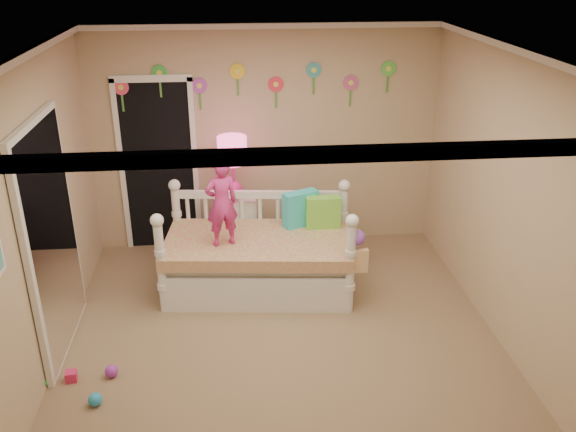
{
  "coord_description": "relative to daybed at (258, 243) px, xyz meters",
  "views": [
    {
      "loc": [
        -0.4,
        -4.51,
        3.33
      ],
      "look_at": [
        0.1,
        0.6,
        1.05
      ],
      "focal_mm": 37.71,
      "sensor_mm": 36.0,
      "label": 1
    }
  ],
  "objects": [
    {
      "name": "floor",
      "position": [
        0.16,
        -1.11,
        -0.53
      ],
      "size": [
        4.0,
        4.5,
        0.01
      ],
      "primitive_type": "cube",
      "color": "#7F684C",
      "rests_on": "ground"
    },
    {
      "name": "ceiling",
      "position": [
        0.16,
        -1.11,
        2.07
      ],
      "size": [
        4.0,
        4.5,
        0.01
      ],
      "primitive_type": "cube",
      "color": "white",
      "rests_on": "floor"
    },
    {
      "name": "back_wall",
      "position": [
        0.16,
        1.14,
        0.77
      ],
      "size": [
        4.0,
        0.01,
        2.6
      ],
      "primitive_type": "cube",
      "color": "tan",
      "rests_on": "floor"
    },
    {
      "name": "left_wall",
      "position": [
        -1.84,
        -1.11,
        0.77
      ],
      "size": [
        0.01,
        4.5,
        2.6
      ],
      "primitive_type": "cube",
      "color": "tan",
      "rests_on": "floor"
    },
    {
      "name": "right_wall",
      "position": [
        2.16,
        -1.11,
        0.77
      ],
      "size": [
        0.01,
        4.5,
        2.6
      ],
      "primitive_type": "cube",
      "color": "tan",
      "rests_on": "floor"
    },
    {
      "name": "crown_molding",
      "position": [
        0.16,
        -1.11,
        2.04
      ],
      "size": [
        4.0,
        4.5,
        0.06
      ],
      "primitive_type": null,
      "color": "white",
      "rests_on": "ceiling"
    },
    {
      "name": "daybed",
      "position": [
        0.0,
        0.0,
        0.0
      ],
      "size": [
        2.04,
        1.24,
        1.06
      ],
      "primitive_type": null,
      "rotation": [
        0.0,
        0.0,
        -0.1
      ],
      "color": "white",
      "rests_on": "floor"
    },
    {
      "name": "pillow_turquoise",
      "position": [
        0.47,
        0.27,
        0.25
      ],
      "size": [
        0.4,
        0.28,
        0.38
      ],
      "primitive_type": "cube",
      "rotation": [
        0.0,
        0.0,
        0.43
      ],
      "color": "#26BCC1",
      "rests_on": "daybed"
    },
    {
      "name": "pillow_lime",
      "position": [
        0.71,
        0.2,
        0.23
      ],
      "size": [
        0.37,
        0.14,
        0.34
      ],
      "primitive_type": "cube",
      "rotation": [
        0.0,
        0.0,
        0.01
      ],
      "color": "#79D240",
      "rests_on": "daybed"
    },
    {
      "name": "child",
      "position": [
        -0.35,
        -0.11,
        0.51
      ],
      "size": [
        0.38,
        0.31,
        0.9
      ],
      "primitive_type": "imported",
      "rotation": [
        0.0,
        0.0,
        3.46
      ],
      "color": "#DB318D",
      "rests_on": "daybed"
    },
    {
      "name": "nightstand",
      "position": [
        -0.23,
        0.72,
        -0.15
      ],
      "size": [
        0.5,
        0.4,
        0.76
      ],
      "primitive_type": "cube",
      "rotation": [
        0.0,
        0.0,
        0.14
      ],
      "color": "white",
      "rests_on": "floor"
    },
    {
      "name": "table_lamp",
      "position": [
        -0.23,
        0.72,
        0.7
      ],
      "size": [
        0.32,
        0.32,
        0.71
      ],
      "color": "#D21C81",
      "rests_on": "nightstand"
    },
    {
      "name": "closet_doorway",
      "position": [
        -1.09,
        1.12,
        0.51
      ],
      "size": [
        0.9,
        0.04,
        2.07
      ],
      "primitive_type": "cube",
      "color": "black",
      "rests_on": "back_wall"
    },
    {
      "name": "flower_decals",
      "position": [
        0.07,
        1.13,
        1.41
      ],
      "size": [
        3.4,
        0.02,
        0.5
      ],
      "primitive_type": null,
      "color": "#B2668C",
      "rests_on": "back_wall"
    },
    {
      "name": "mirror_closet",
      "position": [
        -1.8,
        -0.81,
        0.52
      ],
      "size": [
        0.07,
        1.3,
        2.1
      ],
      "primitive_type": "cube",
      "color": "white",
      "rests_on": "left_wall"
    },
    {
      "name": "hanging_bag",
      "position": [
        0.93,
        -0.53,
        0.11
      ],
      "size": [
        0.2,
        0.16,
        0.36
      ],
      "primitive_type": null,
      "color": "beige",
      "rests_on": "daybed"
    },
    {
      "name": "toy_scatter",
      "position": [
        -1.59,
        -1.83,
        -0.47
      ],
      "size": [
        0.82,
        1.31,
        0.11
      ],
      "primitive_type": null,
      "rotation": [
        0.0,
        0.0,
        0.01
      ],
      "color": "#996666",
      "rests_on": "floor"
    }
  ]
}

